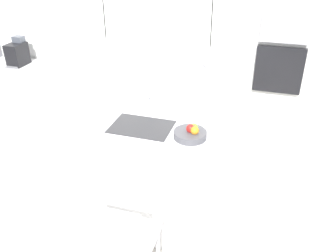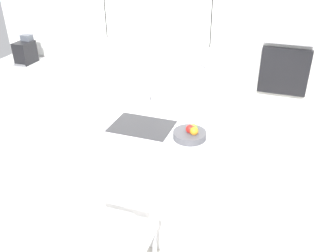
# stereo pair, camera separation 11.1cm
# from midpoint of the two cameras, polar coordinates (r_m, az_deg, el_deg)

# --- Properties ---
(floor) EXTENTS (6.60, 6.60, 0.00)m
(floor) POSITION_cam_midpoint_polar(r_m,az_deg,el_deg) (3.73, -0.61, -12.74)
(floor) COLOR #BCB7AD
(floor) RESTS_ON ground
(back_wall) EXTENTS (6.00, 0.10, 2.60)m
(back_wall) POSITION_cam_midpoint_polar(r_m,az_deg,el_deg) (4.53, 6.56, 13.64)
(back_wall) COLOR white
(back_wall) RESTS_ON ground
(kitchen_island) EXTENTS (2.12, 1.13, 0.91)m
(kitchen_island) POSITION_cam_midpoint_polar(r_m,az_deg,el_deg) (3.45, -0.65, -7.06)
(kitchen_island) COLOR white
(kitchen_island) RESTS_ON ground
(sink_basin) EXTENTS (0.56, 0.40, 0.02)m
(sink_basin) POSITION_cam_midpoint_polar(r_m,az_deg,el_deg) (3.25, -3.26, -0.13)
(sink_basin) COLOR #2D2D30
(sink_basin) RESTS_ON kitchen_island
(faucet) EXTENTS (0.02, 0.17, 0.22)m
(faucet) POSITION_cam_midpoint_polar(r_m,az_deg,el_deg) (3.36, -1.97, 3.74)
(faucet) COLOR silver
(faucet) RESTS_ON kitchen_island
(fruit_bowl) EXTENTS (0.29, 0.29, 0.13)m
(fruit_bowl) POSITION_cam_midpoint_polar(r_m,az_deg,el_deg) (3.05, 4.67, -1.23)
(fruit_bowl) COLOR #4C4C51
(fruit_bowl) RESTS_ON kitchen_island
(side_counter) EXTENTS (1.10, 0.60, 0.85)m
(side_counter) POSITION_cam_midpoint_polar(r_m,az_deg,el_deg) (5.54, -19.98, 5.34)
(side_counter) COLOR white
(side_counter) RESTS_ON ground
(coffee_machine) EXTENTS (0.20, 0.35, 0.38)m
(coffee_machine) POSITION_cam_midpoint_polar(r_m,az_deg,el_deg) (5.39, -21.52, 11.11)
(coffee_machine) COLOR black
(coffee_machine) RESTS_ON side_counter
(microwave) EXTENTS (0.54, 0.08, 0.34)m
(microwave) POSITION_cam_midpoint_polar(r_m,az_deg,el_deg) (4.31, 20.04, 14.56)
(microwave) COLOR #9E9EA3
(microwave) RESTS_ON back_wall
(oven) EXTENTS (0.56, 0.08, 0.56)m
(oven) POSITION_cam_midpoint_polar(r_m,az_deg,el_deg) (4.44, 18.96, 8.35)
(oven) COLOR black
(oven) RESTS_ON back_wall
(chair_near) EXTENTS (0.45, 0.45, 0.92)m
(chair_near) POSITION_cam_midpoint_polar(r_m,az_deg,el_deg) (2.72, -7.15, -17.61)
(chair_near) COLOR white
(chair_near) RESTS_ON ground
(pendant_light_left) EXTENTS (0.17, 0.17, 0.77)m
(pendant_light_left) POSITION_cam_midpoint_polar(r_m,az_deg,el_deg) (3.09, -8.63, 12.47)
(pendant_light_left) COLOR silver
(pendant_light_right) EXTENTS (0.17, 0.17, 0.77)m
(pendant_light_right) POSITION_cam_midpoint_polar(r_m,az_deg,el_deg) (2.81, 7.82, 10.84)
(pendant_light_right) COLOR silver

